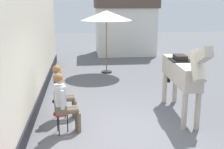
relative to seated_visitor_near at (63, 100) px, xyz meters
The scene contains 7 objects.
ground_plane 3.43m from the seated_visitor_near, 61.13° to the left, with size 40.00×40.00×0.00m, color slate.
pub_facade_wall 1.87m from the seated_visitor_near, 123.14° to the left, with size 0.34×14.00×3.40m.
distant_cottage 10.88m from the seated_visitor_near, 73.84° to the left, with size 3.40×2.60×3.50m.
seated_visitor_near is the anchor object (origin of this frame).
seated_visitor_far 0.86m from the seated_visitor_near, 96.09° to the left, with size 0.61×0.49×1.39m.
saddled_horse_center 3.05m from the seated_visitor_near, 13.41° to the left, with size 0.56×3.00×2.06m.
cafe_parasol 6.18m from the seated_visitor_near, 75.33° to the left, with size 2.10×2.10×2.58m.
Camera 1 is at (-1.23, -6.15, 2.85)m, focal length 46.85 mm.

